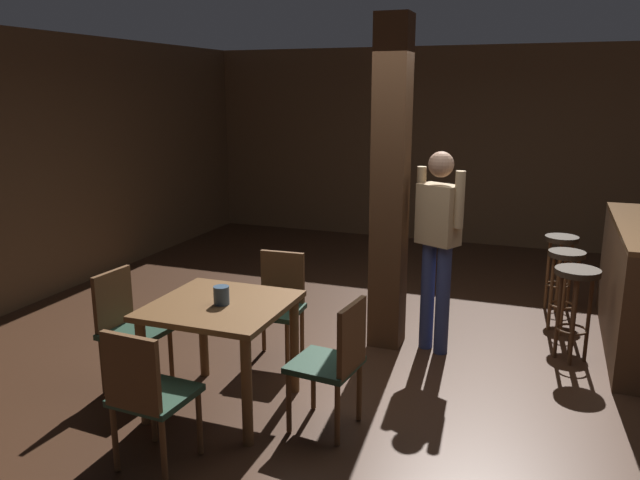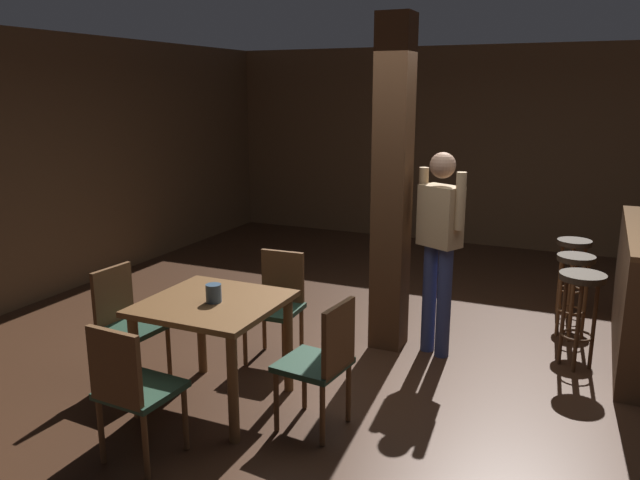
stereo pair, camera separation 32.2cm
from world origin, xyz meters
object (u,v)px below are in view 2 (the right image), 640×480
at_px(chair_east, 323,359).
at_px(dining_table, 214,319).
at_px(bar_stool_near, 581,297).
at_px(bar_stool_mid, 574,278).
at_px(chair_north, 277,300).
at_px(napkin_cup, 214,293).
at_px(chair_south, 132,387).
at_px(chair_west, 126,319).
at_px(standing_person, 439,240).
at_px(bar_stool_far, 573,260).

bearing_deg(chair_east, dining_table, 178.57).
xyz_separation_m(bar_stool_near, bar_stool_mid, (-0.07, 0.63, -0.02)).
height_order(chair_east, bar_stool_mid, chair_east).
height_order(chair_north, napkin_cup, napkin_cup).
bearing_deg(chair_south, chair_east, 42.93).
xyz_separation_m(chair_west, bar_stool_near, (3.15, 1.69, 0.09)).
bearing_deg(bar_stool_mid, standing_person, -141.19).
xyz_separation_m(napkin_cup, bar_stool_far, (2.19, 3.01, -0.28)).
bearing_deg(dining_table, chair_west, 178.37).
bearing_deg(chair_north, napkin_cup, -90.65).
bearing_deg(bar_stool_mid, dining_table, -133.95).
distance_m(standing_person, bar_stool_mid, 1.40).
relative_size(standing_person, bar_stool_far, 2.24).
bearing_deg(chair_north, bar_stool_mid, 33.33).
height_order(chair_west, bar_stool_far, chair_west).
relative_size(bar_stool_mid, bar_stool_far, 1.01).
relative_size(chair_west, bar_stool_far, 1.16).
xyz_separation_m(dining_table, napkin_cup, (0.02, -0.02, 0.20)).
bearing_deg(bar_stool_far, dining_table, -126.62).
xyz_separation_m(dining_table, chair_west, (-0.82, 0.02, -0.13)).
height_order(chair_east, napkin_cup, napkin_cup).
bearing_deg(bar_stool_far, chair_west, -135.69).
relative_size(dining_table, chair_south, 1.02).
bearing_deg(chair_south, bar_stool_mid, 54.25).
distance_m(chair_west, chair_south, 1.16).
xyz_separation_m(chair_north, napkin_cup, (-0.01, -0.90, 0.34)).
xyz_separation_m(chair_east, chair_south, (-0.87, -0.81, 0.00)).
relative_size(bar_stool_near, bar_stool_mid, 1.02).
distance_m(dining_table, chair_east, 0.86).
height_order(napkin_cup, bar_stool_near, napkin_cup).
height_order(chair_east, standing_person, standing_person).
bearing_deg(dining_table, chair_east, -1.43).
xyz_separation_m(chair_south, standing_person, (1.25, 2.34, 0.50)).
bearing_deg(chair_west, chair_east, -1.53).
distance_m(dining_table, chair_north, 0.89).
relative_size(chair_south, bar_stool_far, 1.16).
height_order(chair_north, bar_stool_near, chair_north).
bearing_deg(bar_stool_far, bar_stool_near, -84.94).
bearing_deg(chair_north, chair_west, -134.74).
relative_size(chair_east, standing_person, 0.52).
xyz_separation_m(chair_north, standing_person, (1.19, 0.63, 0.50)).
bearing_deg(chair_west, chair_south, -47.40).
bearing_deg(chair_east, bar_stool_mid, 59.13).
bearing_deg(napkin_cup, chair_west, 176.93).
bearing_deg(standing_person, bar_stool_far, 55.94).
relative_size(dining_table, standing_person, 0.53).
relative_size(chair_north, chair_south, 1.00).
bearing_deg(chair_west, bar_stool_mid, 37.04).
bearing_deg(napkin_cup, bar_stool_mid, 46.61).
bearing_deg(bar_stool_mid, bar_stool_near, -83.50).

